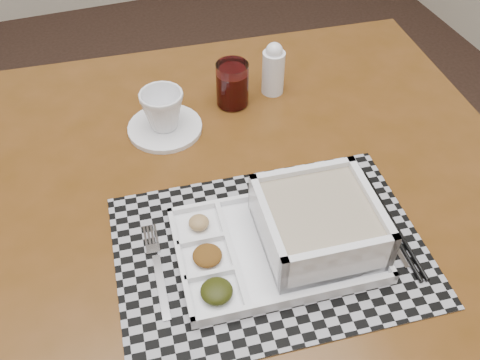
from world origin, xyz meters
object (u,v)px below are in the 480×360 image
at_px(dining_table, 252,224).
at_px(serving_tray, 305,231).
at_px(cup, 163,110).
at_px(juice_glass, 232,86).
at_px(creamer_bottle, 273,69).

relative_size(dining_table, serving_tray, 3.35).
distance_m(cup, juice_glass, 0.16).
relative_size(juice_glass, creamer_bottle, 0.81).
bearing_deg(creamer_bottle, dining_table, -117.94).
bearing_deg(juice_glass, serving_tray, -91.86).
xyz_separation_m(cup, juice_glass, (0.16, 0.04, -0.01)).
height_order(juice_glass, creamer_bottle, creamer_bottle).
bearing_deg(serving_tray, creamer_bottle, 75.13).
xyz_separation_m(dining_table, cup, (-0.10, 0.23, 0.13)).
relative_size(serving_tray, cup, 3.91).
relative_size(serving_tray, juice_glass, 3.50).
height_order(serving_tray, cup, same).
distance_m(dining_table, serving_tray, 0.18).
bearing_deg(cup, creamer_bottle, 5.02).
height_order(cup, creamer_bottle, creamer_bottle).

